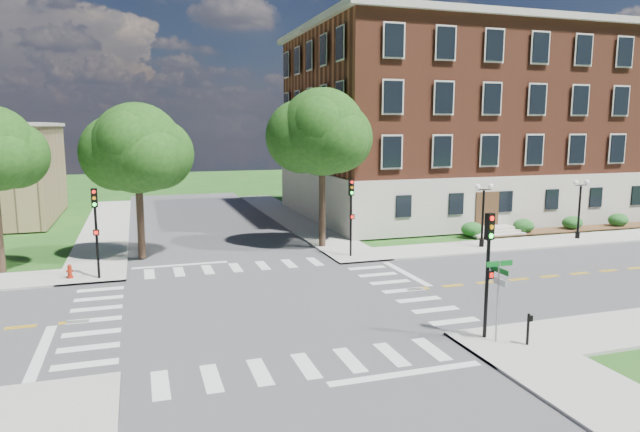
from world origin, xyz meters
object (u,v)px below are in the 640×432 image
object	(u,v)px
traffic_signal_se	(488,259)
traffic_signal_nw	(96,221)
push_button_post	(528,327)
fire_hydrant	(70,272)
twin_lamp_east	(580,205)
twin_lamp_west	(483,211)
street_sign_pole	(499,285)
traffic_signal_ne	(351,207)

from	to	relation	value
traffic_signal_se	traffic_signal_nw	size ratio (longest dim) A/B	1.00
push_button_post	fire_hydrant	size ratio (longest dim) A/B	1.60
traffic_signal_nw	twin_lamp_east	distance (m)	32.27
twin_lamp_west	street_sign_pole	size ratio (longest dim) A/B	1.36
twin_lamp_east	traffic_signal_nw	bearing A→B (deg)	-178.03
traffic_signal_se	twin_lamp_east	world-z (taller)	traffic_signal_se
traffic_signal_se	fire_hydrant	bearing A→B (deg)	138.47
traffic_signal_ne	street_sign_pole	world-z (taller)	traffic_signal_ne
fire_hydrant	traffic_signal_se	bearing A→B (deg)	-41.53
twin_lamp_west	fire_hydrant	bearing A→B (deg)	-179.40
street_sign_pole	push_button_post	size ratio (longest dim) A/B	2.58
traffic_signal_ne	twin_lamp_west	bearing A→B (deg)	-0.35
traffic_signal_ne	twin_lamp_west	size ratio (longest dim) A/B	1.13
twin_lamp_west	push_button_post	xyz separation A→B (m)	(-8.38, -15.64, -1.73)
traffic_signal_se	push_button_post	xyz separation A→B (m)	(1.05, -1.16, -2.39)
traffic_signal_se	push_button_post	world-z (taller)	traffic_signal_se
traffic_signal_nw	twin_lamp_east	xyz separation A→B (m)	(32.24, 1.11, -0.66)
traffic_signal_se	twin_lamp_west	distance (m)	17.29
traffic_signal_nw	twin_lamp_west	xyz separation A→B (m)	(24.01, 0.74, -0.66)
twin_lamp_west	street_sign_pole	xyz separation A→B (m)	(-9.29, -14.99, -0.21)
street_sign_pole	fire_hydrant	size ratio (longest dim) A/B	4.13
traffic_signal_nw	fire_hydrant	world-z (taller)	traffic_signal_nw
traffic_signal_nw	street_sign_pole	world-z (taller)	traffic_signal_nw
twin_lamp_east	push_button_post	size ratio (longest dim) A/B	3.53
fire_hydrant	traffic_signal_nw	bearing A→B (deg)	-17.83
twin_lamp_west	twin_lamp_east	world-z (taller)	same
traffic_signal_ne	street_sign_pole	size ratio (longest dim) A/B	1.55
traffic_signal_nw	twin_lamp_west	size ratio (longest dim) A/B	1.13
street_sign_pole	fire_hydrant	xyz separation A→B (m)	(-16.19, 14.72, -1.84)
traffic_signal_se	traffic_signal_nw	bearing A→B (deg)	136.69
traffic_signal_nw	twin_lamp_east	world-z (taller)	traffic_signal_nw
twin_lamp_west	twin_lamp_east	bearing A→B (deg)	2.59
twin_lamp_west	fire_hydrant	world-z (taller)	twin_lamp_west
traffic_signal_se	push_button_post	size ratio (longest dim) A/B	4.00
traffic_signal_se	street_sign_pole	bearing A→B (deg)	-74.19
street_sign_pole	push_button_post	bearing A→B (deg)	-35.67
traffic_signal_se	traffic_signal_nw	distance (m)	20.02
twin_lamp_west	twin_lamp_east	distance (m)	8.25
traffic_signal_se	fire_hydrant	size ratio (longest dim) A/B	6.40
traffic_signal_se	street_sign_pole	xyz separation A→B (m)	(0.15, -0.51, -0.88)
traffic_signal_ne	traffic_signal_nw	size ratio (longest dim) A/B	1.00
traffic_signal_ne	traffic_signal_nw	world-z (taller)	same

